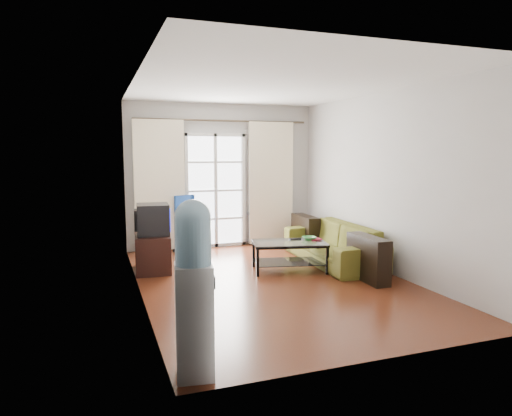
{
  "coord_description": "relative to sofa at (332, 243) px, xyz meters",
  "views": [
    {
      "loc": [
        -2.31,
        -5.8,
        1.8
      ],
      "look_at": [
        -0.12,
        0.35,
        1.0
      ],
      "focal_mm": 32.0,
      "sensor_mm": 36.0,
      "label": 1
    }
  ],
  "objects": [
    {
      "name": "floor",
      "position": [
        -1.33,
        -0.69,
        -0.32
      ],
      "size": [
        5.2,
        5.2,
        0.0
      ],
      "primitive_type": "plane",
      "color": "#5C2916",
      "rests_on": "ground"
    },
    {
      "name": "ceiling",
      "position": [
        -1.33,
        -0.69,
        2.38
      ],
      "size": [
        5.2,
        5.2,
        0.0
      ],
      "primitive_type": "plane",
      "rotation": [
        3.14,
        0.0,
        0.0
      ],
      "color": "white",
      "rests_on": "wall_back"
    },
    {
      "name": "wall_back",
      "position": [
        -1.33,
        1.91,
        1.03
      ],
      "size": [
        3.6,
        0.02,
        2.7
      ],
      "primitive_type": "cube",
      "color": "beige",
      "rests_on": "floor"
    },
    {
      "name": "wall_front",
      "position": [
        -1.33,
        -3.29,
        1.03
      ],
      "size": [
        3.6,
        0.02,
        2.7
      ],
      "primitive_type": "cube",
      "color": "beige",
      "rests_on": "floor"
    },
    {
      "name": "wall_left",
      "position": [
        -3.13,
        -0.69,
        1.03
      ],
      "size": [
        0.02,
        5.2,
        2.7
      ],
      "primitive_type": "cube",
      "color": "beige",
      "rests_on": "floor"
    },
    {
      "name": "wall_right",
      "position": [
        0.47,
        -0.69,
        1.03
      ],
      "size": [
        0.02,
        5.2,
        2.7
      ],
      "primitive_type": "cube",
      "color": "beige",
      "rests_on": "floor"
    },
    {
      "name": "french_door",
      "position": [
        -1.48,
        1.86,
        0.76
      ],
      "size": [
        1.16,
        0.06,
        2.15
      ],
      "color": "white",
      "rests_on": "wall_back"
    },
    {
      "name": "curtain_rod",
      "position": [
        -1.33,
        1.81,
        2.06
      ],
      "size": [
        3.3,
        0.04,
        0.04
      ],
      "primitive_type": "cylinder",
      "rotation": [
        0.0,
        1.57,
        0.0
      ],
      "color": "#4C3F2D",
      "rests_on": "wall_back"
    },
    {
      "name": "curtain_left",
      "position": [
        -2.53,
        1.79,
        0.88
      ],
      "size": [
        0.9,
        0.07,
        2.35
      ],
      "primitive_type": "cube",
      "color": "#FFF1CD",
      "rests_on": "curtain_rod"
    },
    {
      "name": "curtain_right",
      "position": [
        -0.38,
        1.79,
        0.88
      ],
      "size": [
        0.9,
        0.07,
        2.35
      ],
      "primitive_type": "cube",
      "color": "#FFF1CD",
      "rests_on": "curtain_rod"
    },
    {
      "name": "radiator",
      "position": [
        -0.53,
        1.81,
        0.01
      ],
      "size": [
        0.64,
        0.12,
        0.64
      ],
      "primitive_type": "cube",
      "color": "gray",
      "rests_on": "floor"
    },
    {
      "name": "sofa",
      "position": [
        0.0,
        0.0,
        0.0
      ],
      "size": [
        2.24,
        1.01,
        0.64
      ],
      "primitive_type": "imported",
      "rotation": [
        0.0,
        0.0,
        -1.61
      ],
      "color": "brown",
      "rests_on": "floor"
    },
    {
      "name": "coffee_table",
      "position": [
        -0.88,
        -0.25,
        -0.03
      ],
      "size": [
        1.21,
        0.86,
        0.44
      ],
      "rotation": [
        0.0,
        0.0,
        -0.23
      ],
      "color": "silver",
      "rests_on": "floor"
    },
    {
      "name": "bowl",
      "position": [
        -0.53,
        -0.22,
        0.15
      ],
      "size": [
        0.29,
        0.29,
        0.05
      ],
      "primitive_type": "imported",
      "rotation": [
        0.0,
        0.0,
        -0.16
      ],
      "color": "green",
      "rests_on": "coffee_table"
    },
    {
      "name": "book",
      "position": [
        -0.53,
        -0.22,
        0.14
      ],
      "size": [
        0.2,
        0.26,
        0.02
      ],
      "primitive_type": "imported",
      "rotation": [
        0.0,
        0.0,
        0.06
      ],
      "color": "#9E2213",
      "rests_on": "coffee_table"
    },
    {
      "name": "remote",
      "position": [
        -0.72,
        -0.11,
        0.14
      ],
      "size": [
        0.18,
        0.06,
        0.02
      ],
      "primitive_type": "cube",
      "rotation": [
        0.0,
        0.0,
        0.03
      ],
      "color": "black",
      "rests_on": "coffee_table"
    },
    {
      "name": "tv_stand",
      "position": [
        -2.84,
        0.43,
        -0.04
      ],
      "size": [
        0.57,
        0.8,
        0.56
      ],
      "primitive_type": "cube",
      "rotation": [
        0.0,
        0.0,
        -0.08
      ],
      "color": "black",
      "rests_on": "floor"
    },
    {
      "name": "crt_tv",
      "position": [
        -2.84,
        0.43,
        0.48
      ],
      "size": [
        0.55,
        0.54,
        0.47
      ],
      "rotation": [
        0.0,
        0.0,
        -0.08
      ],
      "color": "black",
      "rests_on": "tv_stand"
    },
    {
      "name": "task_chair",
      "position": [
        -2.03,
        1.56,
        -0.02
      ],
      "size": [
        0.9,
        0.9,
        1.02
      ],
      "rotation": [
        0.0,
        0.0,
        0.37
      ],
      "color": "black",
      "rests_on": "floor"
    },
    {
      "name": "water_cooler",
      "position": [
        -2.93,
        -3.04,
        0.44
      ],
      "size": [
        0.34,
        0.33,
        1.44
      ],
      "rotation": [
        0.0,
        0.0,
        -0.15
      ],
      "color": "silver",
      "rests_on": "floor"
    }
  ]
}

